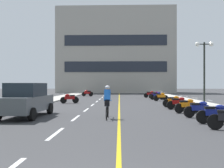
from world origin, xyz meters
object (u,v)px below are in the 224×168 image
(cyclist_rider, at_px, (107,101))
(motorcycle_13, at_px, (88,93))
(motorcycle_8, at_px, (161,96))
(motorcycle_2, at_px, (216,113))
(street_lamp_mid, at_px, (204,59))
(motorcycle_5, at_px, (179,103))
(motorcycle_11, at_px, (150,94))
(parked_car_near, at_px, (26,100))
(motorcycle_3, at_px, (200,109))
(motorcycle_12, at_px, (87,93))
(motorcycle_6, at_px, (174,101))
(motorcycle_7, at_px, (69,98))
(motorcycle_9, at_px, (157,96))
(motorcycle_10, at_px, (155,95))
(motorcycle_4, at_px, (187,105))

(cyclist_rider, bearing_deg, motorcycle_13, 99.74)
(motorcycle_8, bearing_deg, motorcycle_2, -90.38)
(street_lamp_mid, xyz_separation_m, motorcycle_13, (-11.57, 17.09, -3.32))
(motorcycle_5, relative_size, motorcycle_11, 1.00)
(parked_car_near, bearing_deg, motorcycle_3, 0.20)
(motorcycle_13, bearing_deg, motorcycle_12, -84.50)
(motorcycle_6, xyz_separation_m, cyclist_rider, (-4.78, -6.32, 0.41))
(motorcycle_3, distance_m, motorcycle_7, 12.80)
(parked_car_near, height_order, cyclist_rider, parked_car_near)
(motorcycle_2, distance_m, motorcycle_7, 14.39)
(motorcycle_13, bearing_deg, motorcycle_5, -65.68)
(motorcycle_9, height_order, motorcycle_13, same)
(parked_car_near, relative_size, motorcycle_11, 2.49)
(motorcycle_7, distance_m, motorcycle_12, 12.86)
(motorcycle_2, distance_m, motorcycle_8, 14.82)
(motorcycle_12, bearing_deg, parked_car_near, -90.91)
(motorcycle_10, distance_m, cyclist_rider, 18.15)
(motorcycle_2, relative_size, motorcycle_10, 1.02)
(motorcycle_4, relative_size, motorcycle_11, 0.97)
(motorcycle_5, relative_size, cyclist_rider, 0.96)
(motorcycle_2, xyz_separation_m, motorcycle_13, (-9.06, 25.87, 0.00))
(motorcycle_2, xyz_separation_m, motorcycle_5, (-0.14, 6.14, 0.00))
(parked_car_near, distance_m, cyclist_rider, 4.39)
(motorcycle_2, height_order, motorcycle_3, same)
(motorcycle_3, relative_size, motorcycle_11, 1.00)
(motorcycle_9, distance_m, motorcycle_12, 11.55)
(motorcycle_4, xyz_separation_m, motorcycle_6, (0.01, 3.78, 0.00))
(motorcycle_7, height_order, motorcycle_8, same)
(motorcycle_7, bearing_deg, motorcycle_6, -21.70)
(motorcycle_8, bearing_deg, motorcycle_3, -90.63)
(parked_car_near, bearing_deg, street_lamp_mid, 29.87)
(street_lamp_mid, bearing_deg, motorcycle_3, -110.79)
(motorcycle_12, relative_size, motorcycle_13, 1.01)
(motorcycle_5, height_order, motorcycle_12, same)
(motorcycle_9, bearing_deg, motorcycle_11, 93.65)
(motorcycle_6, xyz_separation_m, motorcycle_9, (0.13, 9.00, 0.00))
(motorcycle_6, distance_m, motorcycle_10, 11.13)
(street_lamp_mid, bearing_deg, motorcycle_5, -135.17)
(motorcycle_12, bearing_deg, motorcycle_9, -39.44)
(motorcycle_4, bearing_deg, motorcycle_8, 88.85)
(motorcycle_2, bearing_deg, motorcycle_7, 127.93)
(motorcycle_3, height_order, motorcycle_7, same)
(motorcycle_4, relative_size, motorcycle_13, 1.01)
(motorcycle_3, xyz_separation_m, motorcycle_8, (0.14, 12.76, 0.00))
(motorcycle_2, bearing_deg, cyclist_rider, 162.36)
(street_lamp_mid, distance_m, motorcycle_9, 9.10)
(motorcycle_7, relative_size, motorcycle_12, 1.00)
(motorcycle_6, distance_m, motorcycle_11, 13.02)
(motorcycle_7, bearing_deg, motorcycle_5, -30.93)
(motorcycle_3, distance_m, motorcycle_4, 2.04)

